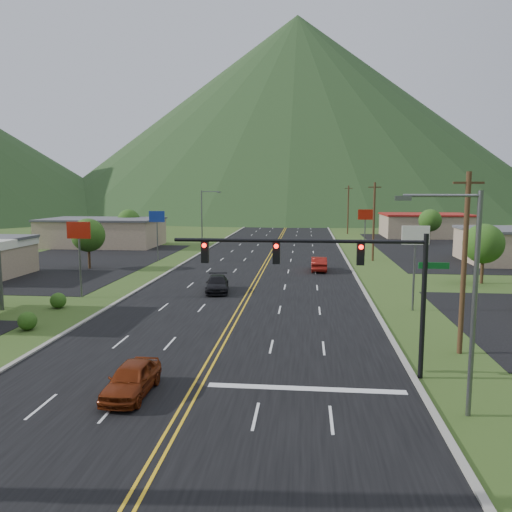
# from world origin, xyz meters

# --- Properties ---
(traffic_signal) EXTENTS (13.10, 0.43, 7.00)m
(traffic_signal) POSITION_xyz_m (6.48, 14.00, 5.33)
(traffic_signal) COLOR black
(traffic_signal) RESTS_ON ground
(streetlight_east) EXTENTS (3.28, 0.25, 9.00)m
(streetlight_east) POSITION_xyz_m (11.18, 10.00, 5.18)
(streetlight_east) COLOR #59595E
(streetlight_east) RESTS_ON ground
(streetlight_west) EXTENTS (3.28, 0.25, 9.00)m
(streetlight_west) POSITION_xyz_m (-11.68, 70.00, 5.18)
(streetlight_west) COLOR #59595E
(streetlight_west) RESTS_ON ground
(building_west_far) EXTENTS (18.40, 11.40, 4.50)m
(building_west_far) POSITION_xyz_m (-28.00, 68.00, 2.26)
(building_west_far) COLOR tan
(building_west_far) RESTS_ON ground
(building_east_far) EXTENTS (16.40, 12.40, 4.50)m
(building_east_far) POSITION_xyz_m (28.00, 90.00, 2.26)
(building_east_far) COLOR tan
(building_east_far) RESTS_ON ground
(pole_sign_west_a) EXTENTS (2.00, 0.18, 6.40)m
(pole_sign_west_a) POSITION_xyz_m (-14.00, 30.00, 5.05)
(pole_sign_west_a) COLOR #59595E
(pole_sign_west_a) RESTS_ON ground
(pole_sign_west_b) EXTENTS (2.00, 0.18, 6.40)m
(pole_sign_west_b) POSITION_xyz_m (-14.00, 52.00, 5.05)
(pole_sign_west_b) COLOR #59595E
(pole_sign_west_b) RESTS_ON ground
(pole_sign_east_a) EXTENTS (2.00, 0.18, 6.40)m
(pole_sign_east_a) POSITION_xyz_m (13.00, 28.00, 5.05)
(pole_sign_east_a) COLOR #59595E
(pole_sign_east_a) RESTS_ON ground
(pole_sign_east_b) EXTENTS (2.00, 0.18, 6.40)m
(pole_sign_east_b) POSITION_xyz_m (13.00, 60.00, 5.05)
(pole_sign_east_b) COLOR #59595E
(pole_sign_east_b) RESTS_ON ground
(tree_west_a) EXTENTS (3.84, 3.84, 5.82)m
(tree_west_a) POSITION_xyz_m (-20.00, 45.00, 3.89)
(tree_west_a) COLOR #382314
(tree_west_a) RESTS_ON ground
(tree_west_b) EXTENTS (3.84, 3.84, 5.82)m
(tree_west_b) POSITION_xyz_m (-25.00, 72.00, 3.89)
(tree_west_b) COLOR #382314
(tree_west_b) RESTS_ON ground
(tree_east_a) EXTENTS (3.84, 3.84, 5.82)m
(tree_east_a) POSITION_xyz_m (22.00, 40.00, 3.89)
(tree_east_a) COLOR #382314
(tree_east_a) RESTS_ON ground
(tree_east_b) EXTENTS (3.84, 3.84, 5.82)m
(tree_east_b) POSITION_xyz_m (26.00, 78.00, 3.89)
(tree_east_b) COLOR #382314
(tree_east_b) RESTS_ON ground
(utility_pole_a) EXTENTS (1.60, 0.28, 10.00)m
(utility_pole_a) POSITION_xyz_m (13.50, 18.00, 5.13)
(utility_pole_a) COLOR #382314
(utility_pole_a) RESTS_ON ground
(utility_pole_b) EXTENTS (1.60, 0.28, 10.00)m
(utility_pole_b) POSITION_xyz_m (13.50, 55.00, 5.13)
(utility_pole_b) COLOR #382314
(utility_pole_b) RESTS_ON ground
(utility_pole_c) EXTENTS (1.60, 0.28, 10.00)m
(utility_pole_c) POSITION_xyz_m (13.50, 95.00, 5.13)
(utility_pole_c) COLOR #382314
(utility_pole_c) RESTS_ON ground
(utility_pole_d) EXTENTS (1.60, 0.28, 10.00)m
(utility_pole_d) POSITION_xyz_m (13.50, 135.00, 5.13)
(utility_pole_d) COLOR #382314
(utility_pole_d) RESTS_ON ground
(mountain_n) EXTENTS (220.00, 220.00, 85.00)m
(mountain_n) POSITION_xyz_m (0.00, 220.00, 42.50)
(mountain_n) COLOR #1D3819
(mountain_n) RESTS_ON ground
(car_red_near) EXTENTS (1.76, 4.26, 1.45)m
(car_red_near) POSITION_xyz_m (-2.65, 10.57, 0.72)
(car_red_near) COLOR maroon
(car_red_near) RESTS_ON ground
(car_dark_mid) EXTENTS (2.63, 5.06, 1.40)m
(car_dark_mid) POSITION_xyz_m (-2.88, 33.17, 0.70)
(car_dark_mid) COLOR black
(car_dark_mid) RESTS_ON ground
(car_red_far) EXTENTS (1.68, 4.82, 1.59)m
(car_red_far) POSITION_xyz_m (6.39, 45.86, 0.79)
(car_red_far) COLOR maroon
(car_red_far) RESTS_ON ground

